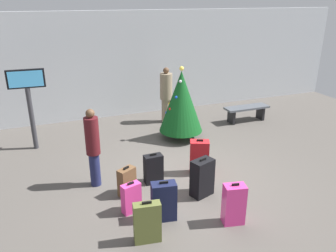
# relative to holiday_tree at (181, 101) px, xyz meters

# --- Properties ---
(ground_plane) EXTENTS (16.00, 16.00, 0.00)m
(ground_plane) POSITION_rel_holiday_tree_xyz_m (-0.89, -2.08, -1.07)
(ground_plane) COLOR #514C47
(back_wall) EXTENTS (16.00, 0.20, 3.31)m
(back_wall) POSITION_rel_holiday_tree_xyz_m (-0.89, 2.59, 0.58)
(back_wall) COLOR #B7BCC1
(back_wall) RESTS_ON ground_plane
(holiday_tree) EXTENTS (1.18, 1.18, 2.01)m
(holiday_tree) POSITION_rel_holiday_tree_xyz_m (0.00, 0.00, 0.00)
(holiday_tree) COLOR #4C3319
(holiday_tree) RESTS_ON ground_plane
(flight_info_kiosk) EXTENTS (0.88, 0.13, 2.07)m
(flight_info_kiosk) POSITION_rel_holiday_tree_xyz_m (-3.76, 0.74, 0.36)
(flight_info_kiosk) COLOR #333338
(flight_info_kiosk) RESTS_ON ground_plane
(waiting_bench) EXTENTS (1.43, 0.44, 0.48)m
(waiting_bench) POSITION_rel_holiday_tree_xyz_m (2.46, 0.53, -0.71)
(waiting_bench) COLOR #4C5159
(waiting_bench) RESTS_ON ground_plane
(traveller_0) EXTENTS (0.39, 0.39, 1.67)m
(traveller_0) POSITION_rel_holiday_tree_xyz_m (-2.62, -1.64, -0.18)
(traveller_0) COLOR #1E234C
(traveller_0) RESTS_ON ground_plane
(traveller_1) EXTENTS (0.52, 0.52, 1.71)m
(traveller_1) POSITION_rel_holiday_tree_xyz_m (0.09, 1.39, -0.17)
(traveller_1) COLOR gray
(traveller_1) RESTS_ON ground_plane
(suitcase_0) EXTENTS (0.46, 0.30, 0.76)m
(suitcase_0) POSITION_rel_holiday_tree_xyz_m (-1.69, -3.23, -0.71)
(suitcase_0) COLOR #141938
(suitcase_0) RESTS_ON ground_plane
(suitcase_1) EXTENTS (0.41, 0.31, 0.78)m
(suitcase_1) POSITION_rel_holiday_tree_xyz_m (-0.61, -3.75, -0.70)
(suitcase_1) COLOR #E5388C
(suitcase_1) RESTS_ON ground_plane
(suitcase_2) EXTENTS (0.39, 0.22, 0.67)m
(suitcase_2) POSITION_rel_holiday_tree_xyz_m (-1.46, -1.97, -0.75)
(suitcase_2) COLOR black
(suitcase_2) RESTS_ON ground_plane
(suitcase_3) EXTENTS (0.45, 0.23, 0.74)m
(suitcase_3) POSITION_rel_holiday_tree_xyz_m (-2.14, -3.68, -0.72)
(suitcase_3) COLOR #59602D
(suitcase_3) RESTS_ON ground_plane
(suitcase_4) EXTENTS (0.48, 0.40, 0.81)m
(suitcase_4) POSITION_rel_holiday_tree_xyz_m (-0.39, -1.96, -0.68)
(suitcase_4) COLOR #B2191E
(suitcase_4) RESTS_ON ground_plane
(suitcase_5) EXTENTS (0.50, 0.39, 0.80)m
(suitcase_5) POSITION_rel_holiday_tree_xyz_m (-0.72, -2.77, -0.69)
(suitcase_5) COLOR black
(suitcase_5) RESTS_ON ground_plane
(suitcase_6) EXTENTS (0.38, 0.25, 0.61)m
(suitcase_6) POSITION_rel_holiday_tree_xyz_m (-2.17, -2.81, -0.78)
(suitcase_6) COLOR #E5388C
(suitcase_6) RESTS_ON ground_plane
(suitcase_7) EXTENTS (0.40, 0.34, 0.61)m
(suitcase_7) POSITION_rel_holiday_tree_xyz_m (-2.10, -2.22, -0.78)
(suitcase_7) COLOR brown
(suitcase_7) RESTS_ON ground_plane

